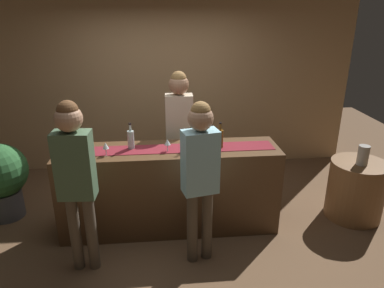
# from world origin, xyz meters

# --- Properties ---
(ground_plane) EXTENTS (10.00, 10.00, 0.00)m
(ground_plane) POSITION_xyz_m (0.00, 0.00, 0.00)
(ground_plane) COLOR brown
(back_wall) EXTENTS (6.00, 0.12, 2.90)m
(back_wall) POSITION_xyz_m (0.00, 1.90, 1.45)
(back_wall) COLOR tan
(back_wall) RESTS_ON ground
(bar_counter) EXTENTS (2.50, 0.60, 1.01)m
(bar_counter) POSITION_xyz_m (0.00, 0.00, 0.51)
(bar_counter) COLOR #543821
(bar_counter) RESTS_ON ground
(counter_runner_cloth) EXTENTS (2.37, 0.28, 0.01)m
(counter_runner_cloth) POSITION_xyz_m (0.00, 0.00, 1.01)
(counter_runner_cloth) COLOR maroon
(counter_runner_cloth) RESTS_ON bar_counter
(wine_bottle_clear) EXTENTS (0.07, 0.07, 0.30)m
(wine_bottle_clear) POSITION_xyz_m (-0.42, 0.05, 1.12)
(wine_bottle_clear) COLOR #B2C6C1
(wine_bottle_clear) RESTS_ON bar_counter
(wine_bottle_amber) EXTENTS (0.07, 0.07, 0.30)m
(wine_bottle_amber) POSITION_xyz_m (0.57, -0.02, 1.12)
(wine_bottle_amber) COLOR brown
(wine_bottle_amber) RESTS_ON bar_counter
(wine_bottle_green) EXTENTS (0.07, 0.07, 0.30)m
(wine_bottle_green) POSITION_xyz_m (0.25, -0.03, 1.12)
(wine_bottle_green) COLOR #194723
(wine_bottle_green) RESTS_ON bar_counter
(wine_glass_near_customer) EXTENTS (0.07, 0.07, 0.14)m
(wine_glass_near_customer) POSITION_xyz_m (-0.02, -0.07, 1.12)
(wine_glass_near_customer) COLOR silver
(wine_glass_near_customer) RESTS_ON bar_counter
(wine_glass_mid_counter) EXTENTS (0.07, 0.07, 0.14)m
(wine_glass_mid_counter) POSITION_xyz_m (-0.67, -0.12, 1.12)
(wine_glass_mid_counter) COLOR silver
(wine_glass_mid_counter) RESTS_ON bar_counter
(bartender) EXTENTS (0.35, 0.25, 1.78)m
(bartender) POSITION_xyz_m (0.15, 0.58, 1.12)
(bartender) COLOR #26262B
(bartender) RESTS_ON ground
(customer_sipping) EXTENTS (0.37, 0.27, 1.71)m
(customer_sipping) POSITION_xyz_m (0.28, -0.63, 1.06)
(customer_sipping) COLOR brown
(customer_sipping) RESTS_ON ground
(customer_browsing) EXTENTS (0.35, 0.25, 1.76)m
(customer_browsing) POSITION_xyz_m (-0.88, -0.65, 1.10)
(customer_browsing) COLOR brown
(customer_browsing) RESTS_ON ground
(round_side_table) EXTENTS (0.68, 0.68, 0.74)m
(round_side_table) POSITION_xyz_m (2.32, 0.01, 0.37)
(round_side_table) COLOR brown
(round_side_table) RESTS_ON ground
(vase_on_side_table) EXTENTS (0.13, 0.13, 0.24)m
(vase_on_side_table) POSITION_xyz_m (2.29, -0.05, 0.86)
(vase_on_side_table) COLOR #A8A399
(vase_on_side_table) RESTS_ON round_side_table
(potted_plant_tall) EXTENTS (0.66, 0.66, 0.97)m
(potted_plant_tall) POSITION_xyz_m (-2.06, 0.41, 0.56)
(potted_plant_tall) COLOR #4C4C51
(potted_plant_tall) RESTS_ON ground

